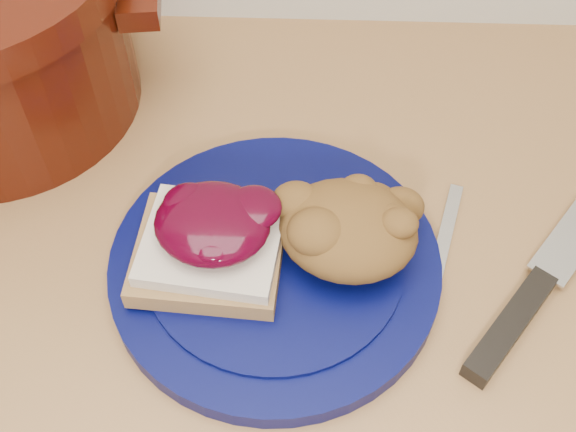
{
  "coord_description": "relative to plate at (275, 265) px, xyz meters",
  "views": [
    {
      "loc": [
        0.07,
        1.14,
        1.41
      ],
      "look_at": [
        0.06,
        1.49,
        0.95
      ],
      "focal_mm": 45.0,
      "sensor_mm": 36.0,
      "label": 1
    }
  ],
  "objects": [
    {
      "name": "plate",
      "position": [
        0.0,
        0.0,
        0.0
      ],
      "size": [
        0.31,
        0.31,
        0.02
      ],
      "primitive_type": "cylinder",
      "rotation": [
        0.0,
        0.0,
        -0.17
      ],
      "color": "#04073B",
      "rests_on": "wood_countertop"
    },
    {
      "name": "sandwich",
      "position": [
        -0.05,
        -0.0,
        0.04
      ],
      "size": [
        0.12,
        0.11,
        0.06
      ],
      "rotation": [
        0.0,
        0.0,
        -0.17
      ],
      "color": "olive",
      "rests_on": "plate"
    },
    {
      "name": "stuffing_mound",
      "position": [
        0.06,
        0.01,
        0.04
      ],
      "size": [
        0.13,
        0.11,
        0.06
      ],
      "primitive_type": "ellipsoid",
      "rotation": [
        0.0,
        0.0,
        -0.17
      ],
      "color": "brown",
      "rests_on": "plate"
    },
    {
      "name": "chef_knife",
      "position": [
        0.21,
        -0.02,
        -0.0
      ],
      "size": [
        0.2,
        0.26,
        0.02
      ],
      "rotation": [
        0.0,
        0.0,
        0.92
      ],
      "color": "black",
      "rests_on": "wood_countertop"
    },
    {
      "name": "butter_knife",
      "position": [
        0.14,
        0.02,
        -0.01
      ],
      "size": [
        0.05,
        0.15,
        0.0
      ],
      "primitive_type": "cube",
      "rotation": [
        0.0,
        0.0,
        1.29
      ],
      "color": "silver",
      "rests_on": "wood_countertop"
    }
  ]
}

